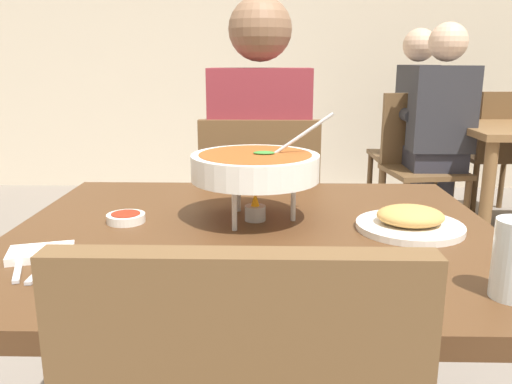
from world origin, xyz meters
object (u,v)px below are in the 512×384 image
(appetizer_plate, at_px, (410,221))
(chair_bg_window, at_px, (499,148))
(dining_table_main, at_px, (254,274))
(patron_bg_right, at_px, (439,121))
(chair_diner_main, at_px, (260,221))
(curry_bowl, at_px, (255,167))
(chair_bg_right, at_px, (419,157))
(rice_plate, at_px, (263,275))
(diner_main, at_px, (260,157))
(patron_bg_left, at_px, (420,113))
(sauce_dish, at_px, (126,218))
(chair_bg_left, at_px, (417,146))

(appetizer_plate, distance_m, chair_bg_window, 2.80)
(dining_table_main, relative_size, patron_bg_right, 0.84)
(chair_diner_main, bearing_deg, appetizer_plate, -64.81)
(curry_bowl, height_order, chair_bg_right, curry_bowl)
(chair_diner_main, relative_size, rice_plate, 3.75)
(diner_main, relative_size, chair_bg_window, 1.46)
(diner_main, bearing_deg, dining_table_main, -90.00)
(rice_plate, distance_m, patron_bg_left, 3.03)
(sauce_dish, xyz_separation_m, chair_bg_left, (1.40, 2.53, -0.22))
(chair_diner_main, distance_m, chair_bg_window, 2.38)
(chair_diner_main, height_order, patron_bg_left, patron_bg_left)
(dining_table_main, distance_m, chair_bg_window, 2.98)
(chair_bg_left, height_order, chair_bg_right, same)
(dining_table_main, bearing_deg, chair_diner_main, 90.00)
(curry_bowl, relative_size, appetizer_plate, 1.39)
(chair_diner_main, xyz_separation_m, appetizer_plate, (0.35, -0.75, 0.23))
(sauce_dish, xyz_separation_m, patron_bg_right, (1.36, 1.97, 0.01))
(diner_main, bearing_deg, sauce_dish, -112.51)
(rice_plate, xyz_separation_m, chair_bg_window, (1.61, 2.79, -0.23))
(rice_plate, distance_m, chair_bg_right, 2.62)
(rice_plate, distance_m, appetizer_plate, 0.45)
(diner_main, height_order, chair_bg_window, diner_main)
(diner_main, xyz_separation_m, appetizer_plate, (0.35, -0.78, -0.00))
(chair_bg_left, relative_size, chair_bg_window, 1.00)
(sauce_dish, distance_m, chair_bg_right, 2.45)
(chair_bg_window, bearing_deg, sauce_dish, -128.52)
(curry_bowl, relative_size, chair_bg_right, 0.37)
(dining_table_main, height_order, appetizer_plate, appetizer_plate)
(chair_bg_right, relative_size, patron_bg_right, 0.69)
(dining_table_main, xyz_separation_m, chair_bg_window, (1.63, 2.48, -0.10))
(curry_bowl, bearing_deg, patron_bg_left, 66.24)
(curry_bowl, bearing_deg, chair_bg_window, 55.90)
(curry_bowl, height_order, chair_bg_window, curry_bowl)
(diner_main, distance_m, curry_bowl, 0.72)
(curry_bowl, relative_size, patron_bg_left, 0.25)
(curry_bowl, relative_size, sauce_dish, 3.69)
(chair_bg_left, bearing_deg, appetizer_plate, -106.09)
(appetizer_plate, xyz_separation_m, patron_bg_right, (0.70, 2.01, 0.00))
(sauce_dish, bearing_deg, chair_bg_right, 58.24)
(dining_table_main, distance_m, appetizer_plate, 0.37)
(dining_table_main, bearing_deg, patron_bg_left, 66.83)
(appetizer_plate, bearing_deg, chair_diner_main, 115.19)
(dining_table_main, relative_size, patron_bg_left, 0.84)
(chair_diner_main, height_order, rice_plate, chair_diner_main)
(curry_bowl, bearing_deg, rice_plate, -86.61)
(rice_plate, bearing_deg, curry_bowl, 93.39)
(chair_bg_window, xyz_separation_m, patron_bg_right, (-0.58, -0.47, 0.24))
(chair_bg_right, xyz_separation_m, chair_bg_window, (0.66, 0.36, 0.00))
(appetizer_plate, bearing_deg, diner_main, 114.25)
(chair_bg_left, bearing_deg, chair_diner_main, -120.88)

